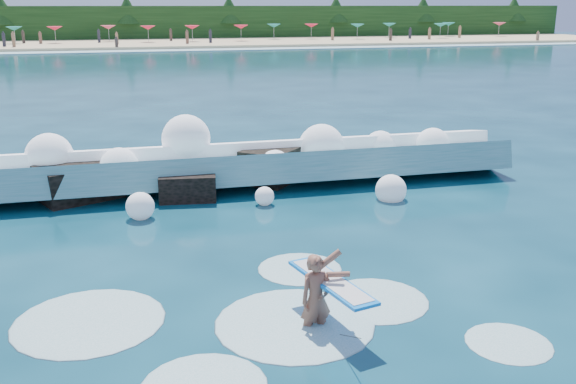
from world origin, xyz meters
The scene contains 11 objects.
ground centered at (0.00, 0.00, 0.00)m, with size 200.00×200.00×0.00m, color #072C39.
beach centered at (0.00, 78.00, 0.20)m, with size 140.00×20.00×0.40m, color tan.
wet_band centered at (0.00, 67.00, 0.04)m, with size 140.00×5.00×0.08m, color silver.
treeline centered at (0.00, 88.00, 2.50)m, with size 140.00×4.00×5.00m, color black.
breaking_wave centered at (0.89, 7.23, 0.54)m, with size 17.82×2.78×1.54m.
rock_cluster centered at (-0.77, 6.83, 0.39)m, with size 8.08×3.01×1.22m.
surfer_with_board centered at (0.99, -2.12, 0.59)m, with size 1.09×2.82×1.59m.
wave_spray centered at (0.79, 7.21, 0.94)m, with size 15.03×4.51×2.26m.
surf_foam centered at (-0.16, -1.59, 0.00)m, with size 8.70×5.63×0.14m.
beach_umbrellas centered at (-0.37, 79.94, 2.25)m, with size 114.21×6.21×0.50m.
beachgoers centered at (-6.61, 75.21, 1.12)m, with size 92.23×13.29×1.93m.
Camera 1 is at (-1.98, -11.57, 5.33)m, focal length 40.00 mm.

